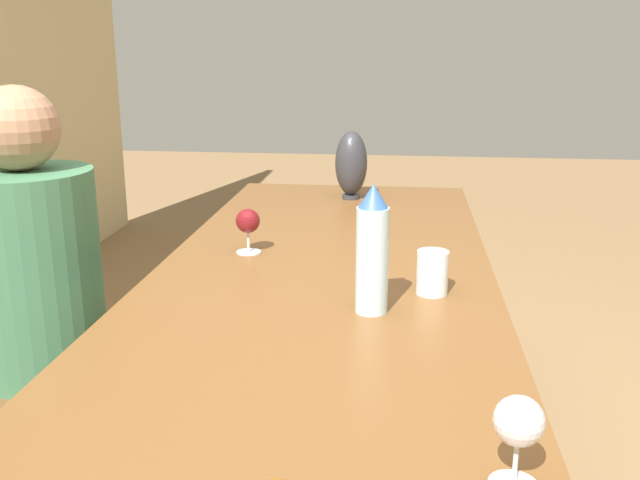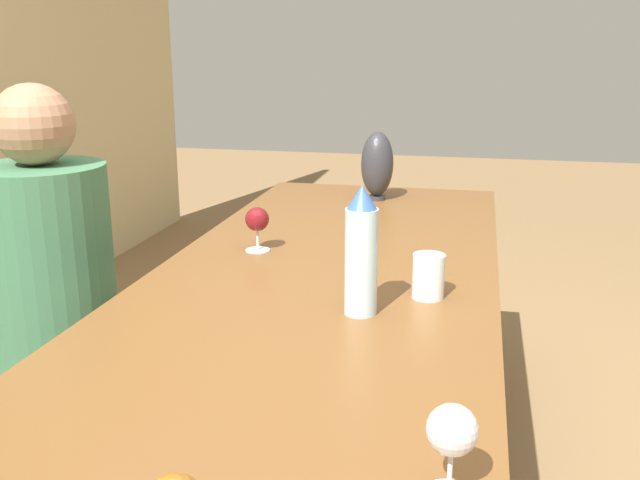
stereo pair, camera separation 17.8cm
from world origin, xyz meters
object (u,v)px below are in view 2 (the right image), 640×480
object	(u,v)px
chair_far	(37,347)
person_far	(56,292)
water_tumbler	(428,276)
wine_glass_1	(452,433)
vase	(377,165)
water_bottle	(361,252)
wine_glass_0	(257,221)

from	to	relation	value
chair_far	person_far	xyz separation A→B (m)	(0.00, -0.08, 0.17)
water_tumbler	person_far	size ratio (longest dim) A/B	0.09
wine_glass_1	chair_far	world-z (taller)	wine_glass_1
wine_glass_1	water_tumbler	bearing A→B (deg)	6.46
vase	wine_glass_1	distance (m)	1.82
vase	wine_glass_1	size ratio (longest dim) A/B	1.94
water_bottle	water_tumbler	world-z (taller)	water_bottle
water_tumbler	chair_far	size ratio (longest dim) A/B	0.12
water_bottle	wine_glass_0	world-z (taller)	water_bottle
vase	chair_far	world-z (taller)	vase
chair_far	person_far	size ratio (longest dim) A/B	0.72
water_tumbler	vase	size ratio (longest dim) A/B	0.41
wine_glass_1	chair_far	xyz separation A→B (m)	(0.81, 1.19, -0.36)
water_tumbler	chair_far	bearing A→B (deg)	86.88
water_bottle	vase	distance (m)	1.17
wine_glass_1	person_far	bearing A→B (deg)	53.62
chair_far	wine_glass_0	bearing A→B (deg)	-69.67
water_tumbler	wine_glass_0	xyz separation A→B (m)	(0.28, 0.50, 0.04)
wine_glass_1	chair_far	bearing A→B (deg)	55.52
vase	wine_glass_0	world-z (taller)	vase
water_bottle	water_tumbler	size ratio (longest dim) A/B	2.75
water_bottle	wine_glass_1	distance (m)	0.66
wine_glass_1	wine_glass_0	bearing A→B (deg)	29.65
vase	wine_glass_1	bearing A→B (deg)	-168.71
vase	chair_far	distance (m)	1.33
water_bottle	person_far	world-z (taller)	person_far
water_bottle	vase	size ratio (longest dim) A/B	1.12
water_bottle	chair_far	size ratio (longest dim) A/B	0.33
water_tumbler	wine_glass_0	distance (m)	0.58
water_tumbler	vase	distance (m)	1.06
vase	water_tumbler	bearing A→B (deg)	-165.26
water_bottle	wine_glass_1	xyz separation A→B (m)	(-0.62, -0.22, -0.05)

